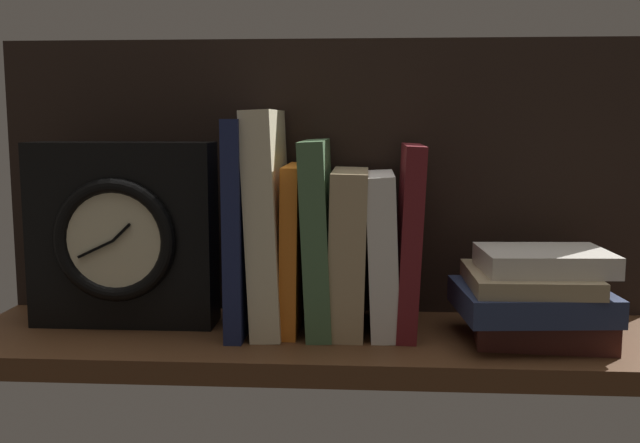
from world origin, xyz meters
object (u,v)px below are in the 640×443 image
framed_clock (122,235)px  book_tan_shortstories (348,250)px  book_cream_twain (268,221)px  book_white_catcher (382,252)px  book_maroon_dawkins (409,238)px  book_stack_side (536,296)px  book_orange_pandolfini (293,247)px  book_green_romantic (316,235)px  book_navy_bierce (243,225)px

framed_clock → book_tan_shortstories: bearing=0.6°
book_tan_shortstories → book_cream_twain: bearing=180.0°
book_tan_shortstories → book_white_catcher: book_tan_shortstories is taller
book_white_catcher → book_maroon_dawkins: 3.43cm
book_tan_shortstories → framed_clock: framed_clock is taller
framed_clock → book_maroon_dawkins: bearing=0.5°
book_maroon_dawkins → book_stack_side: size_ratio=1.24×
book_tan_shortstories → book_maroon_dawkins: bearing=0.0°
book_cream_twain → book_stack_side: 31.24cm
book_orange_pandolfini → book_green_romantic: size_ratio=0.87×
book_white_catcher → book_orange_pandolfini: bearing=180.0°
book_green_romantic → book_stack_side: bearing=-8.9°
book_cream_twain → book_tan_shortstories: (9.34, 0.00, -3.39)cm
book_orange_pandolfini → book_stack_side: size_ratio=1.10×
book_orange_pandolfini → book_green_romantic: 3.03cm
book_tan_shortstories → book_maroon_dawkins: (6.92, 0.00, 1.47)cm
book_navy_bierce → book_green_romantic: (8.57, 0.00, -1.19)cm
book_navy_bierce → framed_clock: size_ratio=1.12×
book_orange_pandolfini → framed_clock: 20.27cm
book_navy_bierce → book_green_romantic: book_navy_bierce is taller
book_tan_shortstories → framed_clock: 26.68cm
book_cream_twain → book_green_romantic: 5.86cm
book_white_catcher → book_maroon_dawkins: bearing=0.0°
book_orange_pandolfini → book_maroon_dawkins: book_maroon_dawkins is taller
book_navy_bierce → book_cream_twain: 3.00cm
book_maroon_dawkins → book_stack_side: book_maroon_dawkins is taller
book_navy_bierce → book_tan_shortstories: 12.64cm
framed_clock → book_cream_twain: bearing=1.0°
book_tan_shortstories → book_maroon_dawkins: 7.07cm
book_maroon_dawkins → book_white_catcher: bearing=180.0°
book_navy_bierce → book_maroon_dawkins: book_navy_bierce is taller
book_navy_bierce → book_maroon_dawkins: 19.28cm
framed_clock → book_stack_side: 47.83cm
book_orange_pandolfini → book_white_catcher: 10.33cm
book_navy_bierce → book_orange_pandolfini: size_ratio=1.27×
book_green_romantic → book_white_catcher: size_ratio=1.21×
book_stack_side → framed_clock: bearing=175.7°
book_cream_twain → book_stack_side: bearing=-7.2°
book_stack_side → book_green_romantic: bearing=171.1°
book_navy_bierce → book_orange_pandolfini: 6.45cm
book_green_romantic → framed_clock: 22.90cm
book_cream_twain → book_tan_shortstories: size_ratio=1.37×
book_green_romantic → book_maroon_dawkins: (10.65, 0.00, -0.24)cm
book_orange_pandolfini → book_tan_shortstories: book_orange_pandolfini is taller
book_cream_twain → book_tan_shortstories: 9.94cm
book_orange_pandolfini → book_tan_shortstories: bearing=0.0°
book_navy_bierce → book_tan_shortstories: size_ratio=1.31×
book_white_catcher → book_maroon_dawkins: (3.01, 0.00, 1.64)cm
book_white_catcher → book_stack_side: (16.81, -3.82, -4.03)cm
book_white_catcher → book_stack_side: size_ratio=1.05×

